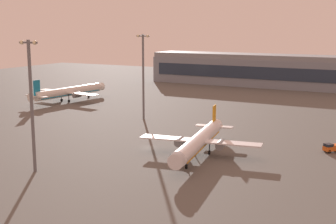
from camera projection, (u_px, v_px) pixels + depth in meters
ground_plane at (149, 148)px, 120.58m from camera, size 416.00×416.00×0.00m
terminal_building at (332, 73)px, 226.97m from camera, size 188.63×22.40×16.40m
airplane_far_stand at (200, 141)px, 112.62m from camera, size 30.03×38.41×9.88m
airplane_taxiway_distant at (68, 92)px, 193.92m from camera, size 31.62×40.53×10.39m
maintenance_van at (332, 148)px, 116.17m from camera, size 4.25×4.37×2.25m
apron_light_central at (31, 98)px, 98.10m from camera, size 4.80×0.90×28.26m
apron_light_west at (143, 72)px, 154.69m from camera, size 4.80×0.90×28.33m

